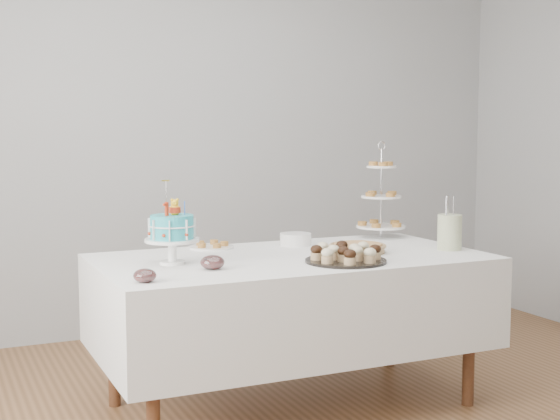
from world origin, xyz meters
name	(u,v)px	position (x,y,z in m)	size (l,w,h in m)	color
walls	(320,140)	(0.00, 0.00, 1.35)	(5.04, 4.04, 2.70)	#9DA0A2
table	(292,301)	(0.00, 0.30, 0.54)	(1.92, 1.02, 0.77)	silver
birthday_cake	(172,241)	(-0.61, 0.32, 0.88)	(0.26, 0.26, 0.39)	white
cupcake_tray	(346,253)	(0.16, 0.03, 0.81)	(0.39, 0.39, 0.09)	black
pie	(358,247)	(0.35, 0.26, 0.80)	(0.29, 0.29, 0.05)	tan
tiered_stand	(381,197)	(0.77, 0.70, 1.00)	(0.29, 0.29, 0.56)	silver
plate_stack	(296,239)	(0.17, 0.60, 0.80)	(0.17, 0.17, 0.07)	white
pastry_plate	(212,245)	(-0.28, 0.70, 0.79)	(0.24, 0.24, 0.04)	white
jam_bowl_a	(145,276)	(-0.84, -0.05, 0.80)	(0.10, 0.10, 0.06)	silver
jam_bowl_b	(212,263)	(-0.49, 0.11, 0.80)	(0.11, 0.11, 0.07)	silver
utensil_pitcher	(450,231)	(0.84, 0.14, 0.87)	(0.14, 0.13, 0.28)	silver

